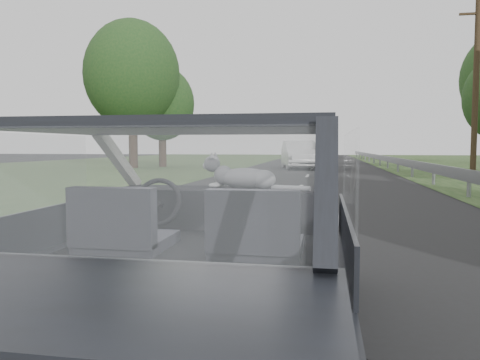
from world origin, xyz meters
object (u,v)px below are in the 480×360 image
at_px(cat, 245,177).
at_px(other_car, 299,155).
at_px(utility_pole, 476,87).
at_px(subject_car, 200,240).

distance_m(cat, other_car, 24.02).
relative_size(other_car, utility_pole, 0.63).
relative_size(subject_car, other_car, 0.80).
bearing_deg(cat, other_car, 102.88).
xyz_separation_m(subject_car, other_car, (-0.73, 24.64, 0.10)).
bearing_deg(utility_pole, cat, -110.50).
height_order(subject_car, utility_pole, utility_pole).
height_order(subject_car, cat, subject_car).
bearing_deg(cat, subject_car, -95.64).
bearing_deg(other_car, cat, -97.89).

